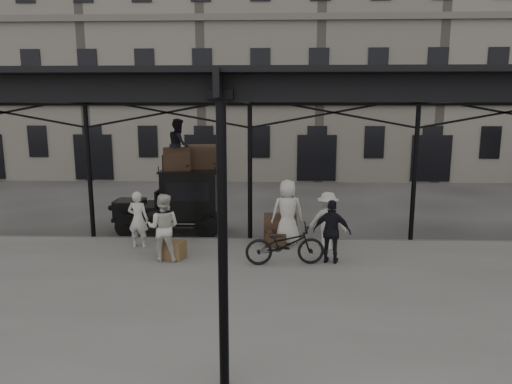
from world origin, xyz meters
The scene contains 18 objects.
ground centered at (0.00, 0.00, 0.00)m, with size 120.00×120.00×0.00m, color #383533.
platform centered at (0.00, -2.00, 0.07)m, with size 28.00×8.00×0.15m, color slate.
canopy centered at (0.00, -1.72, 4.60)m, with size 22.50×9.00×4.74m.
building_frontage centered at (0.00, 18.00, 7.00)m, with size 64.00×8.00×14.00m, color slate.
taxi centered at (-2.34, 3.06, 1.20)m, with size 3.65×1.55×2.18m.
porter_left centered at (-3.22, 0.96, 0.98)m, with size 0.61×0.40×1.67m, color beige.
porter_midleft centered at (-2.20, -0.18, 1.06)m, with size 0.88×0.69×1.81m, color beige.
porter_centre centered at (1.15, 1.44, 1.13)m, with size 0.96×0.62×1.96m, color silver.
porter_official centered at (2.26, -0.23, 0.99)m, with size 0.99×0.41×1.69m, color black.
porter_right centered at (2.28, 0.95, 0.99)m, with size 1.08×0.62×1.68m, color beige.
bicycle centered at (1.02, -0.41, 0.69)m, with size 0.72×2.06×1.08m, color black.
porter_roof centered at (-2.37, 2.96, 3.02)m, with size 0.81×0.63×1.67m, color black.
steamer_trunk_roof_near centered at (-2.42, 2.81, 2.49)m, with size 0.86×0.52×0.63m, color #402F1D, non-canonical shape.
steamer_trunk_roof_far centered at (-1.67, 3.26, 2.52)m, with size 0.93×0.57×0.68m, color #402F1D, non-canonical shape.
steamer_trunk_platform centered at (0.95, 1.75, 0.51)m, with size 0.99×0.61×0.73m, color #402F1D, non-canonical shape.
wicker_hamper centered at (-1.99, -0.07, 0.40)m, with size 0.60×0.45×0.50m, color brown.
suitcase_upright centered at (0.60, 1.35, 0.38)m, with size 0.15×0.60×0.45m, color #402F1D.
suitcase_flat centered at (0.80, 1.04, 0.35)m, with size 0.60×0.15×0.40m, color #402F1D.
Camera 1 is at (0.67, -11.84, 4.18)m, focal length 32.00 mm.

